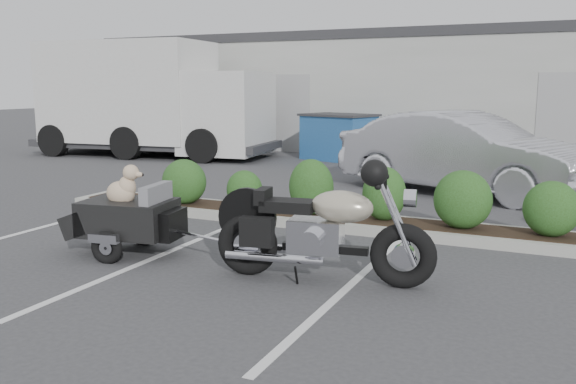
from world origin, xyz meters
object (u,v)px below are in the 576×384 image
at_px(pet_trailer, 127,216).
at_px(dumpster, 339,137).
at_px(motorcycle, 322,231).
at_px(sedan, 463,153).
at_px(delivery_truck, 152,102).

height_order(pet_trailer, dumpster, dumpster).
bearing_deg(pet_trailer, dumpster, 86.27).
bearing_deg(dumpster, motorcycle, -53.24).
relative_size(sedan, dumpster, 2.11).
distance_m(dumpster, delivery_truck, 6.07).
xyz_separation_m(motorcycle, dumpster, (-3.80, 11.12, 0.11)).
bearing_deg(dumpster, pet_trailer, -66.93).
height_order(pet_trailer, sedan, sedan).
xyz_separation_m(pet_trailer, sedan, (3.35, 6.57, 0.34)).
bearing_deg(sedan, pet_trailer, 172.00).
relative_size(dumpster, delivery_truck, 0.30).
distance_m(motorcycle, delivery_truck, 13.72).
bearing_deg(motorcycle, pet_trailer, 170.67).
height_order(motorcycle, sedan, sedan).
relative_size(motorcycle, pet_trailer, 1.24).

